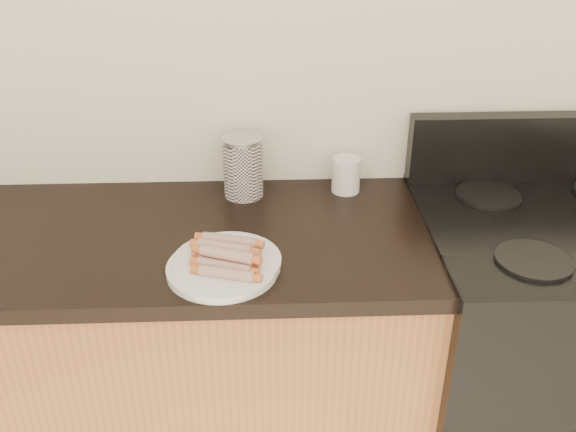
{
  "coord_description": "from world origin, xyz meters",
  "views": [
    {
      "loc": [
        -0.02,
        0.26,
        1.74
      ],
      "look_at": [
        0.03,
        1.62,
        0.98
      ],
      "focal_mm": 40.0,
      "sensor_mm": 36.0,
      "label": 1
    }
  ],
  "objects_px": {
    "main_plate": "(227,264)",
    "canister": "(243,167)",
    "mug": "(346,175)",
    "side_plate": "(222,268)",
    "stove": "(540,359)"
  },
  "relations": [
    {
      "from": "stove",
      "to": "canister",
      "type": "xyz_separation_m",
      "value": [
        -0.86,
        0.23,
        0.53
      ]
    },
    {
      "from": "stove",
      "to": "mug",
      "type": "bearing_deg",
      "value": 156.6
    },
    {
      "from": "side_plate",
      "to": "mug",
      "type": "height_order",
      "value": "mug"
    },
    {
      "from": "stove",
      "to": "canister",
      "type": "bearing_deg",
      "value": 165.06
    },
    {
      "from": "canister",
      "to": "mug",
      "type": "distance_m",
      "value": 0.3
    },
    {
      "from": "side_plate",
      "to": "canister",
      "type": "distance_m",
      "value": 0.4
    },
    {
      "from": "stove",
      "to": "main_plate",
      "type": "distance_m",
      "value": 1.01
    },
    {
      "from": "canister",
      "to": "mug",
      "type": "relative_size",
      "value": 1.73
    },
    {
      "from": "main_plate",
      "to": "canister",
      "type": "distance_m",
      "value": 0.39
    },
    {
      "from": "stove",
      "to": "side_plate",
      "type": "height_order",
      "value": "side_plate"
    },
    {
      "from": "main_plate",
      "to": "side_plate",
      "type": "relative_size",
      "value": 0.97
    },
    {
      "from": "stove",
      "to": "mug",
      "type": "xyz_separation_m",
      "value": [
        -0.57,
        0.24,
        0.5
      ]
    },
    {
      "from": "main_plate",
      "to": "mug",
      "type": "height_order",
      "value": "mug"
    },
    {
      "from": "side_plate",
      "to": "mug",
      "type": "bearing_deg",
      "value": 50.6
    },
    {
      "from": "mug",
      "to": "main_plate",
      "type": "bearing_deg",
      "value": -129.92
    }
  ]
}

